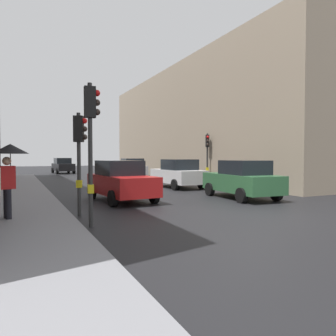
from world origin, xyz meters
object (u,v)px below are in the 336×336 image
(traffic_light_near_right, at_px, (80,145))
(car_red_sedan, at_px, (121,181))
(car_silver_hatchback, at_px, (132,168))
(car_dark_suv, at_px, (63,166))
(car_white_compact, at_px, (178,174))
(traffic_light_near_left, at_px, (91,128))
(car_green_estate, at_px, (242,179))
(pedestrian_with_umbrella, at_px, (9,160))
(traffic_light_mid_street, at_px, (207,149))

(traffic_light_near_right, distance_m, car_red_sedan, 3.96)
(car_silver_hatchback, distance_m, car_dark_suv, 11.98)
(traffic_light_near_right, xyz_separation_m, car_white_compact, (7.19, 7.07, -1.43))
(car_dark_suv, bearing_deg, car_silver_hatchback, -68.07)
(car_silver_hatchback, bearing_deg, car_dark_suv, 111.93)
(car_white_compact, height_order, car_dark_suv, same)
(traffic_light_near_left, bearing_deg, car_dark_suv, 84.21)
(car_dark_suv, xyz_separation_m, car_green_estate, (4.56, -26.46, 0.00))
(traffic_light_near_left, xyz_separation_m, pedestrian_with_umbrella, (-2.04, 1.40, -0.87))
(traffic_light_near_left, height_order, traffic_light_mid_street, traffic_light_near_left)
(traffic_light_near_right, bearing_deg, traffic_light_mid_street, 39.66)
(traffic_light_near_left, height_order, pedestrian_with_umbrella, traffic_light_near_left)
(car_white_compact, bearing_deg, traffic_light_near_left, -129.13)
(car_white_compact, bearing_deg, car_red_sedan, -139.78)
(traffic_light_near_right, bearing_deg, pedestrian_with_umbrella, -169.82)
(car_silver_hatchback, xyz_separation_m, pedestrian_with_umbrella, (-9.51, -17.02, 0.96))
(traffic_light_mid_street, height_order, car_green_estate, traffic_light_mid_street)
(traffic_light_mid_street, xyz_separation_m, car_white_compact, (-3.02, -1.39, -1.56))
(car_silver_hatchback, relative_size, car_red_sedan, 1.00)
(pedestrian_with_umbrella, bearing_deg, car_white_compact, 38.87)
(car_dark_suv, relative_size, car_red_sedan, 1.00)
(car_green_estate, bearing_deg, car_white_compact, 93.71)
(traffic_light_near_left, xyz_separation_m, car_silver_hatchback, (7.47, 18.42, -1.83))
(traffic_light_mid_street, bearing_deg, car_red_sedan, -145.04)
(traffic_light_mid_street, height_order, car_white_compact, traffic_light_mid_street)
(car_white_compact, relative_size, pedestrian_with_umbrella, 1.99)
(traffic_light_near_left, relative_size, car_dark_suv, 0.91)
(car_silver_hatchback, distance_m, pedestrian_with_umbrella, 19.52)
(car_dark_suv, height_order, car_red_sedan, same)
(car_silver_hatchback, bearing_deg, car_green_estate, -89.66)
(traffic_light_near_left, distance_m, car_green_estate, 8.36)
(car_white_compact, xyz_separation_m, car_red_sedan, (-4.92, -4.16, 0.00))
(car_silver_hatchback, height_order, pedestrian_with_umbrella, pedestrian_with_umbrella)
(car_dark_suv, bearing_deg, traffic_light_near_left, -95.79)
(car_white_compact, height_order, car_red_sedan, same)
(car_dark_suv, relative_size, car_green_estate, 1.00)
(pedestrian_with_umbrella, bearing_deg, traffic_light_near_left, -34.48)
(car_red_sedan, height_order, car_green_estate, same)
(car_white_compact, bearing_deg, car_dark_suv, 101.45)
(car_silver_hatchback, distance_m, car_white_compact, 9.59)
(car_white_compact, xyz_separation_m, car_green_estate, (0.37, -5.76, 0.00))
(traffic_light_near_right, xyz_separation_m, car_green_estate, (7.56, 1.31, -1.43))
(car_dark_suv, distance_m, car_green_estate, 26.85)
(car_white_compact, bearing_deg, car_silver_hatchback, 88.31)
(traffic_light_mid_street, xyz_separation_m, car_red_sedan, (-7.94, -5.55, -1.56))
(traffic_light_mid_street, height_order, pedestrian_with_umbrella, traffic_light_mid_street)
(car_red_sedan, bearing_deg, car_silver_hatchback, 69.26)
(pedestrian_with_umbrella, bearing_deg, car_silver_hatchback, 60.81)
(car_silver_hatchback, bearing_deg, pedestrian_with_umbrella, -119.19)
(car_dark_suv, distance_m, pedestrian_with_umbrella, 28.59)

